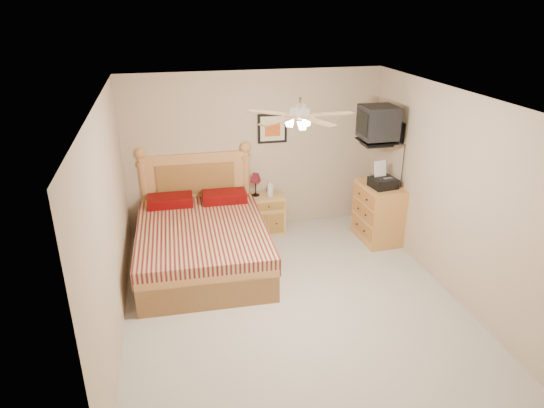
# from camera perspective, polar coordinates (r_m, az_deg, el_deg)

# --- Properties ---
(floor) EXTENTS (4.50, 4.50, 0.00)m
(floor) POSITION_cam_1_polar(r_m,az_deg,el_deg) (6.13, 2.26, -11.27)
(floor) COLOR #A9A399
(floor) RESTS_ON ground
(ceiling) EXTENTS (4.00, 4.50, 0.04)m
(ceiling) POSITION_cam_1_polar(r_m,az_deg,el_deg) (5.16, 2.70, 12.36)
(ceiling) COLOR white
(ceiling) RESTS_ON ground
(wall_back) EXTENTS (4.00, 0.04, 2.50)m
(wall_back) POSITION_cam_1_polar(r_m,az_deg,el_deg) (7.59, -2.00, 6.11)
(wall_back) COLOR tan
(wall_back) RESTS_ON ground
(wall_front) EXTENTS (4.00, 0.04, 2.50)m
(wall_front) POSITION_cam_1_polar(r_m,az_deg,el_deg) (3.69, 11.91, -14.14)
(wall_front) COLOR tan
(wall_front) RESTS_ON ground
(wall_left) EXTENTS (0.04, 4.50, 2.50)m
(wall_left) POSITION_cam_1_polar(r_m,az_deg,el_deg) (5.40, -18.52, -2.34)
(wall_left) COLOR tan
(wall_left) RESTS_ON ground
(wall_right) EXTENTS (0.04, 4.50, 2.50)m
(wall_right) POSITION_cam_1_polar(r_m,az_deg,el_deg) (6.32, 20.24, 1.14)
(wall_right) COLOR tan
(wall_right) RESTS_ON ground
(bed) EXTENTS (1.75, 2.27, 1.45)m
(bed) POSITION_cam_1_polar(r_m,az_deg,el_deg) (6.61, -8.35, -1.66)
(bed) COLOR #C57A44
(bed) RESTS_ON ground
(nightstand) EXTENTS (0.57, 0.43, 0.60)m
(nightstand) POSITION_cam_1_polar(r_m,az_deg,el_deg) (7.72, -0.69, -1.11)
(nightstand) COLOR #A9743F
(nightstand) RESTS_ON ground
(table_lamp) EXTENTS (0.25, 0.25, 0.37)m
(table_lamp) POSITION_cam_1_polar(r_m,az_deg,el_deg) (7.56, -1.94, 2.31)
(table_lamp) COLOR #520E1A
(table_lamp) RESTS_ON nightstand
(lotion_bottle) EXTENTS (0.11, 0.11, 0.26)m
(lotion_bottle) POSITION_cam_1_polar(r_m,az_deg,el_deg) (7.54, -0.22, 1.86)
(lotion_bottle) COLOR silver
(lotion_bottle) RESTS_ON nightstand
(framed_picture) EXTENTS (0.46, 0.04, 0.46)m
(framed_picture) POSITION_cam_1_polar(r_m,az_deg,el_deg) (7.53, 0.04, 8.90)
(framed_picture) COLOR black
(framed_picture) RESTS_ON wall_back
(dresser) EXTENTS (0.57, 0.79, 0.90)m
(dresser) POSITION_cam_1_polar(r_m,az_deg,el_deg) (7.56, 12.44, -0.98)
(dresser) COLOR #B9743A
(dresser) RESTS_ON ground
(fax_machine) EXTENTS (0.39, 0.41, 0.37)m
(fax_machine) POSITION_cam_1_polar(r_m,az_deg,el_deg) (7.24, 13.01, 3.30)
(fax_machine) COLOR black
(fax_machine) RESTS_ON dresser
(magazine_lower) EXTENTS (0.22, 0.28, 0.02)m
(magazine_lower) POSITION_cam_1_polar(r_m,az_deg,el_deg) (7.58, 11.65, 2.92)
(magazine_lower) COLOR #BFB098
(magazine_lower) RESTS_ON dresser
(magazine_upper) EXTENTS (0.22, 0.29, 0.02)m
(magazine_upper) POSITION_cam_1_polar(r_m,az_deg,el_deg) (7.56, 11.71, 3.07)
(magazine_upper) COLOR gray
(magazine_upper) RESTS_ON magazine_lower
(wall_tv) EXTENTS (0.56, 0.46, 0.58)m
(wall_tv) POSITION_cam_1_polar(r_m,az_deg,el_deg) (7.15, 13.48, 9.09)
(wall_tv) COLOR black
(wall_tv) RESTS_ON wall_right
(ceiling_fan) EXTENTS (1.14, 1.14, 0.28)m
(ceiling_fan) POSITION_cam_1_polar(r_m,az_deg,el_deg) (5.00, 3.29, 10.37)
(ceiling_fan) COLOR silver
(ceiling_fan) RESTS_ON ceiling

